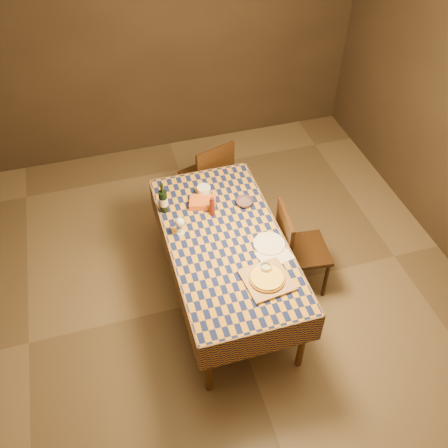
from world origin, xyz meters
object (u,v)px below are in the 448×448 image
(bowl, at_px, (244,202))
(wine_bottle, at_px, (163,201))
(cutting_board, at_px, (267,280))
(pizza, at_px, (267,278))
(chair_right, at_px, (295,246))
(white_plate, at_px, (269,244))
(dining_table, at_px, (226,246))
(chair_far, at_px, (210,175))

(bowl, distance_m, wine_bottle, 0.71)
(bowl, bearing_deg, cutting_board, -96.72)
(pizza, bearing_deg, chair_right, 46.46)
(white_plate, bearing_deg, cutting_board, -112.74)
(dining_table, height_order, wine_bottle, wine_bottle)
(chair_right, bearing_deg, white_plate, -157.55)
(bowl, relative_size, chair_right, 0.16)
(wine_bottle, bearing_deg, pizza, -59.04)
(pizza, bearing_deg, dining_table, 109.33)
(dining_table, distance_m, bowl, 0.47)
(dining_table, distance_m, white_plate, 0.37)
(white_plate, bearing_deg, chair_right, 22.45)
(cutting_board, height_order, pizza, pizza)
(chair_far, bearing_deg, white_plate, -82.85)
(cutting_board, bearing_deg, dining_table, 109.33)
(white_plate, distance_m, chair_far, 1.31)
(dining_table, relative_size, chair_right, 1.98)
(chair_far, xyz_separation_m, chair_right, (0.47, -1.15, 0.00))
(wine_bottle, distance_m, white_plate, 0.97)
(pizza, relative_size, bowl, 2.20)
(bowl, bearing_deg, white_plate, -84.98)
(pizza, bearing_deg, wine_bottle, 120.96)
(wine_bottle, height_order, white_plate, wine_bottle)
(bowl, distance_m, chair_right, 0.59)
(pizza, distance_m, chair_right, 0.71)
(pizza, xyz_separation_m, chair_right, (0.45, 0.48, -0.28))
(dining_table, xyz_separation_m, chair_right, (0.63, -0.03, -0.17))
(dining_table, relative_size, pizza, 5.48)
(cutting_board, height_order, chair_far, chair_far)
(pizza, distance_m, bowl, 0.87)
(dining_table, relative_size, bowl, 12.08)
(wine_bottle, xyz_separation_m, white_plate, (0.73, -0.63, -0.10))
(chair_far, relative_size, chair_right, 1.00)
(bowl, bearing_deg, pizza, -96.72)
(bowl, height_order, chair_far, chair_far)
(cutting_board, height_order, chair_right, chair_right)
(dining_table, height_order, bowl, bowl)
(dining_table, bearing_deg, wine_bottle, 130.70)
(bowl, bearing_deg, chair_far, 98.56)
(dining_table, xyz_separation_m, pizza, (0.18, -0.50, 0.11))
(cutting_board, xyz_separation_m, wine_bottle, (-0.59, 0.98, 0.10))
(bowl, xyz_separation_m, wine_bottle, (-0.69, 0.12, 0.09))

